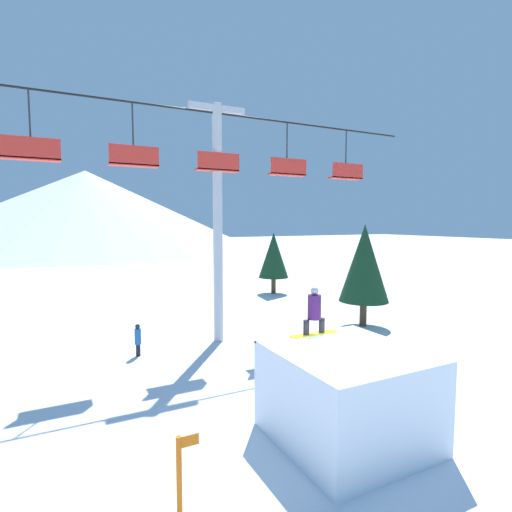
{
  "coord_description": "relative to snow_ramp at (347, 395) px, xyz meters",
  "views": [
    {
      "loc": [
        -5.48,
        -7.03,
        5.09
      ],
      "look_at": [
        0.42,
        4.6,
        3.95
      ],
      "focal_mm": 28.0,
      "sensor_mm": 36.0,
      "label": 1
    }
  ],
  "objects": [
    {
      "name": "pine_tree_far",
      "position": [
        7.82,
        17.31,
        1.63
      ],
      "size": [
        2.1,
        2.1,
        4.3
      ],
      "color": "#4C3823",
      "rests_on": "ground_plane"
    },
    {
      "name": "snowboarder",
      "position": [
        0.04,
        1.38,
        1.69
      ],
      "size": [
        1.39,
        0.35,
        1.26
      ],
      "color": "yellow",
      "rests_on": "snow_ramp"
    },
    {
      "name": "chairlift",
      "position": [
        0.21,
        8.55,
        5.12
      ],
      "size": [
        19.65,
        0.44,
        9.87
      ],
      "color": "#B2B2B7",
      "rests_on": "ground_plane"
    },
    {
      "name": "pine_tree_near",
      "position": [
        7.38,
        7.66,
        2.0
      ],
      "size": [
        2.37,
        2.37,
        4.95
      ],
      "color": "#4C3823",
      "rests_on": "ground_plane"
    },
    {
      "name": "distant_skier",
      "position": [
        -3.22,
        8.17,
        -0.41
      ],
      "size": [
        0.24,
        0.24,
        1.23
      ],
      "color": "black",
      "rests_on": "ground_plane"
    },
    {
      "name": "trail_marker",
      "position": [
        -4.13,
        -0.62,
        -0.3
      ],
      "size": [
        0.41,
        0.1,
        1.44
      ],
      "color": "orange",
      "rests_on": "ground_plane"
    },
    {
      "name": "snow_ramp",
      "position": [
        0.0,
        0.0,
        0.0
      ],
      "size": [
        3.14,
        3.28,
        2.15
      ],
      "color": "white",
      "rests_on": "ground_plane"
    },
    {
      "name": "ground_plane",
      "position": [
        -0.42,
        0.04,
        -1.08
      ],
      "size": [
        220.0,
        220.0,
        0.0
      ],
      "primitive_type": "plane",
      "color": "white"
    },
    {
      "name": "mountain_ridge",
      "position": [
        -0.42,
        72.47,
        6.05
      ],
      "size": [
        61.33,
        61.33,
        14.26
      ],
      "color": "silver",
      "rests_on": "ground_plane"
    }
  ]
}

